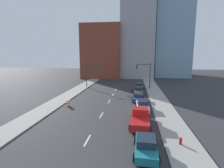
% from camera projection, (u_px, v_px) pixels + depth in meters
% --- Properties ---
extents(sidewalk_left, '(3.44, 89.42, 0.14)m').
position_uv_depth(sidewalk_left, '(90.00, 82.00, 54.33)').
color(sidewalk_left, gray).
rests_on(sidewalk_left, ground).
extents(sidewalk_right, '(3.44, 89.42, 0.14)m').
position_uv_depth(sidewalk_right, '(150.00, 83.00, 52.01)').
color(sidewalk_right, gray).
rests_on(sidewalk_right, ground).
extents(lane_stripe_at_8m, '(0.16, 2.40, 0.01)m').
position_uv_depth(lane_stripe_at_8m, '(87.00, 140.00, 17.38)').
color(lane_stripe_at_8m, beige).
rests_on(lane_stripe_at_8m, ground).
extents(lane_stripe_at_16m, '(0.16, 2.40, 0.01)m').
position_uv_depth(lane_stripe_at_16m, '(101.00, 115.00, 24.66)').
color(lane_stripe_at_16m, beige).
rests_on(lane_stripe_at_16m, ground).
extents(lane_stripe_at_23m, '(0.16, 2.40, 0.01)m').
position_uv_depth(lane_stripe_at_23m, '(109.00, 101.00, 31.96)').
color(lane_stripe_at_23m, beige).
rests_on(lane_stripe_at_23m, ground).
extents(lane_stripe_at_29m, '(0.16, 2.40, 0.01)m').
position_uv_depth(lane_stripe_at_29m, '(113.00, 95.00, 37.39)').
color(lane_stripe_at_29m, beige).
rests_on(lane_stripe_at_29m, ground).
extents(lane_stripe_at_34m, '(0.16, 2.40, 0.01)m').
position_uv_depth(lane_stripe_at_34m, '(116.00, 90.00, 42.77)').
color(lane_stripe_at_34m, beige).
rests_on(lane_stripe_at_34m, ground).
extents(building_brick_left, '(14.00, 16.00, 19.17)m').
position_uv_depth(building_brick_left, '(103.00, 52.00, 67.19)').
color(building_brick_left, brown).
rests_on(building_brick_left, ground).
extents(building_office_center, '(12.00, 20.00, 31.24)m').
position_uv_depth(building_office_center, '(137.00, 36.00, 68.49)').
color(building_office_center, '#99999E').
rests_on(building_office_center, ground).
extents(building_glass_right, '(13.00, 20.00, 41.91)m').
position_uv_depth(building_glass_right, '(170.00, 23.00, 69.85)').
color(building_glass_right, '#7A9EB7').
rests_on(building_glass_right, ground).
extents(traffic_signal_left, '(3.62, 0.35, 6.47)m').
position_uv_depth(traffic_signal_left, '(90.00, 72.00, 45.38)').
color(traffic_signal_left, '#38383D').
rests_on(traffic_signal_left, ground).
extents(traffic_signal_right, '(3.62, 0.35, 6.47)m').
position_uv_depth(traffic_signal_right, '(146.00, 72.00, 43.55)').
color(traffic_signal_right, '#38383D').
rests_on(traffic_signal_right, ground).
extents(traffic_barrel, '(0.56, 0.56, 0.95)m').
position_uv_depth(traffic_barrel, '(68.00, 103.00, 28.91)').
color(traffic_barrel, orange).
rests_on(traffic_barrel, ground).
extents(fire_hydrant, '(0.26, 0.26, 0.84)m').
position_uv_depth(fire_hydrant, '(181.00, 142.00, 16.29)').
color(fire_hydrant, red).
rests_on(fire_hydrant, ground).
extents(sedan_teal, '(2.21, 4.49, 1.48)m').
position_uv_depth(sedan_teal, '(146.00, 146.00, 15.01)').
color(sedan_teal, '#196B75').
rests_on(sedan_teal, ground).
extents(pickup_truck_red, '(2.63, 5.36, 1.92)m').
position_uv_depth(pickup_truck_red, '(140.00, 119.00, 21.07)').
color(pickup_truck_red, red).
rests_on(pickup_truck_red, ground).
extents(sedan_white, '(2.19, 4.80, 1.50)m').
position_uv_depth(sedan_white, '(143.00, 105.00, 27.16)').
color(sedan_white, silver).
rests_on(sedan_white, ground).
extents(sedan_blue, '(2.24, 4.51, 1.44)m').
position_uv_depth(sedan_blue, '(138.00, 97.00, 32.33)').
color(sedan_blue, navy).
rests_on(sedan_blue, ground).
extents(sedan_brown, '(2.31, 4.88, 1.54)m').
position_uv_depth(sedan_brown, '(138.00, 90.00, 38.39)').
color(sedan_brown, brown).
rests_on(sedan_brown, ground).
extents(sedan_green, '(2.03, 4.78, 1.41)m').
position_uv_depth(sedan_green, '(139.00, 86.00, 44.04)').
color(sedan_green, '#1E6033').
rests_on(sedan_green, ground).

